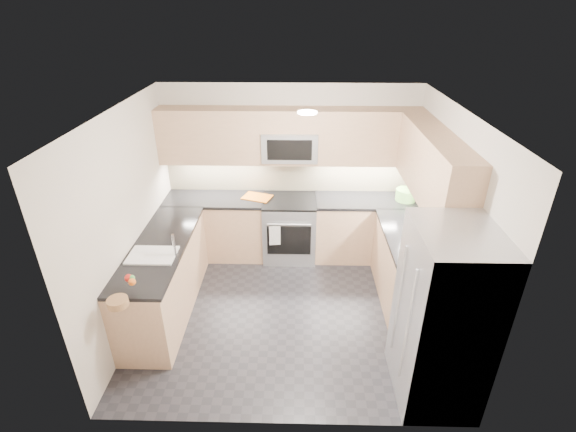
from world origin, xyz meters
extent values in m
cube|color=#222227|center=(0.00, 0.00, 0.00)|extent=(3.60, 3.20, 0.00)
cube|color=beige|center=(0.00, 0.00, 2.50)|extent=(3.60, 3.20, 0.02)
cube|color=beige|center=(0.00, 1.60, 1.25)|extent=(3.60, 0.02, 2.50)
cube|color=beige|center=(0.00, -1.60, 1.25)|extent=(3.60, 0.02, 2.50)
cube|color=beige|center=(-1.80, 0.00, 1.25)|extent=(0.02, 3.20, 2.50)
cube|color=beige|center=(1.80, 0.00, 1.25)|extent=(0.02, 3.20, 2.50)
cube|color=tan|center=(-1.09, 1.30, 0.45)|extent=(1.42, 0.60, 0.90)
cube|color=tan|center=(1.09, 1.30, 0.45)|extent=(1.42, 0.60, 0.90)
cube|color=tan|center=(1.50, 0.15, 0.45)|extent=(0.60, 1.70, 0.90)
cube|color=tan|center=(-1.50, 0.00, 0.45)|extent=(0.60, 2.00, 0.90)
cube|color=black|center=(-1.09, 1.30, 0.92)|extent=(1.42, 0.63, 0.04)
cube|color=black|center=(1.09, 1.30, 0.92)|extent=(1.42, 0.63, 0.04)
cube|color=black|center=(1.50, 0.15, 0.92)|extent=(0.63, 1.70, 0.04)
cube|color=black|center=(-1.50, 0.00, 0.92)|extent=(0.63, 2.00, 0.04)
cube|color=tan|center=(0.00, 1.43, 1.83)|extent=(3.60, 0.35, 0.75)
cube|color=tan|center=(1.62, 0.28, 1.83)|extent=(0.35, 1.95, 0.75)
cube|color=#C9B991|center=(0.00, 1.60, 1.20)|extent=(3.60, 0.01, 0.51)
cube|color=#C9B991|center=(1.80, 0.45, 1.20)|extent=(0.01, 2.30, 0.51)
cube|color=#989A9F|center=(0.00, 1.28, 0.46)|extent=(0.76, 0.65, 0.91)
cube|color=black|center=(0.00, 1.28, 0.92)|extent=(0.76, 0.65, 0.03)
cube|color=black|center=(0.00, 0.95, 0.45)|extent=(0.62, 0.02, 0.45)
cylinder|color=#B2B5BA|center=(0.00, 0.93, 0.72)|extent=(0.60, 0.02, 0.02)
cube|color=#9EA1A6|center=(0.00, 1.40, 1.70)|extent=(0.76, 0.40, 0.40)
cube|color=black|center=(0.00, 1.20, 1.70)|extent=(0.60, 0.01, 0.28)
cube|color=#ACAEB5|center=(1.45, -1.15, 0.90)|extent=(0.70, 0.90, 1.80)
cylinder|color=#B2B5BA|center=(1.08, -1.33, 0.95)|extent=(0.02, 0.02, 1.20)
cylinder|color=#B2B5BA|center=(1.08, -0.97, 0.95)|extent=(0.02, 0.02, 1.20)
cube|color=white|center=(-1.50, -0.25, 0.88)|extent=(0.52, 0.38, 0.16)
cylinder|color=silver|center=(-1.24, -0.25, 1.08)|extent=(0.03, 0.03, 0.28)
cylinder|color=#6AAD4A|center=(1.65, 1.29, 1.02)|extent=(0.31, 0.31, 0.16)
cube|color=#BF5E12|center=(-0.47, 1.33, 0.95)|extent=(0.47, 0.40, 0.01)
cylinder|color=#9E714A|center=(-1.55, -1.10, 0.98)|extent=(0.24, 0.24, 0.07)
sphere|color=red|center=(-1.54, -0.82, 1.05)|extent=(0.08, 0.08, 0.08)
sphere|color=green|center=(-1.51, -0.83, 1.05)|extent=(0.06, 0.06, 0.06)
cube|color=white|center=(-0.20, 0.91, 0.55)|extent=(0.16, 0.03, 0.29)
sphere|color=#D35E17|center=(-1.48, -0.89, 1.05)|extent=(0.07, 0.07, 0.07)
camera|label=1|loc=(0.10, -4.13, 3.48)|focal=26.00mm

